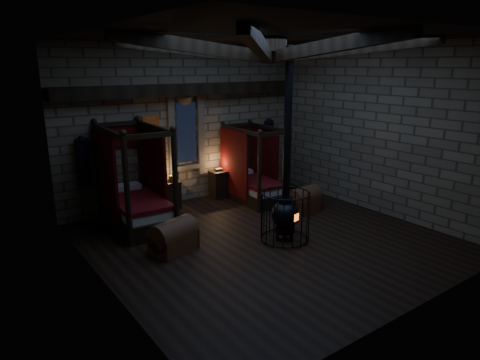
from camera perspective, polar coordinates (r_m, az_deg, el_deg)
room at (r=8.76m, az=3.43°, el=15.51°), size 7.02×7.02×4.29m
bed_left at (r=10.34m, az=-13.83°, el=-2.78°), size 1.29×2.30×2.34m
bed_right at (r=11.96m, az=1.70°, el=-0.26°), size 1.16×2.03×2.05m
trunk_left at (r=8.84m, az=-8.86°, el=-7.53°), size 1.06×0.83×0.68m
trunk_right at (r=11.18m, az=8.53°, el=-2.69°), size 0.97×0.70×0.66m
nightstand_left at (r=11.41m, az=-9.13°, el=-1.91°), size 0.49×0.47×0.89m
nightstand_right at (r=12.17m, az=-2.84°, el=-0.52°), size 0.50×0.48×0.85m
stove at (r=9.20m, az=6.04°, el=-4.26°), size 1.05×1.05×4.05m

